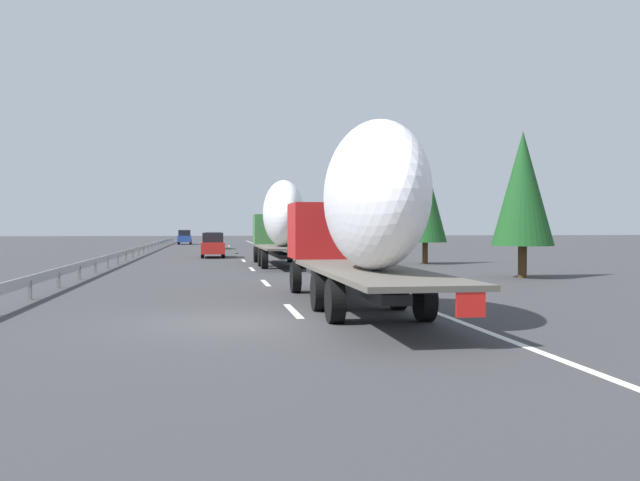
# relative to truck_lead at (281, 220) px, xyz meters

# --- Properties ---
(ground_plane) EXTENTS (260.00, 260.00, 0.00)m
(ground_plane) POSITION_rel_truck_lead_xyz_m (17.05, 3.60, -2.70)
(ground_plane) COLOR #38383A
(lane_stripe_0) EXTENTS (3.20, 0.20, 0.01)m
(lane_stripe_0) POSITION_rel_truck_lead_xyz_m (-20.95, 1.80, -2.70)
(lane_stripe_0) COLOR white
(lane_stripe_0) RESTS_ON ground_plane
(lane_stripe_1) EXTENTS (3.20, 0.20, 0.01)m
(lane_stripe_1) POSITION_rel_truck_lead_xyz_m (-11.51, 1.80, -2.70)
(lane_stripe_1) COLOR white
(lane_stripe_1) RESTS_ON ground_plane
(lane_stripe_2) EXTENTS (3.20, 0.20, 0.01)m
(lane_stripe_2) POSITION_rel_truck_lead_xyz_m (-2.13, 1.80, -2.70)
(lane_stripe_2) COLOR white
(lane_stripe_2) RESTS_ON ground_plane
(lane_stripe_3) EXTENTS (3.20, 0.20, 0.01)m
(lane_stripe_3) POSITION_rel_truck_lead_xyz_m (7.36, 1.80, -2.70)
(lane_stripe_3) COLOR white
(lane_stripe_3) RESTS_ON ground_plane
(lane_stripe_4) EXTENTS (3.20, 0.20, 0.01)m
(lane_stripe_4) POSITION_rel_truck_lead_xyz_m (20.11, 1.80, -2.70)
(lane_stripe_4) COLOR white
(lane_stripe_4) RESTS_ON ground_plane
(lane_stripe_5) EXTENTS (3.20, 0.20, 0.01)m
(lane_stripe_5) POSITION_rel_truck_lead_xyz_m (19.67, 1.80, -2.70)
(lane_stripe_5) COLOR white
(lane_stripe_5) RESTS_ON ground_plane
(lane_stripe_6) EXTENTS (3.20, 0.20, 0.01)m
(lane_stripe_6) POSITION_rel_truck_lead_xyz_m (44.40, 1.80, -2.70)
(lane_stripe_6) COLOR white
(lane_stripe_6) RESTS_ON ground_plane
(edge_line_right) EXTENTS (110.00, 0.20, 0.01)m
(edge_line_right) POSITION_rel_truck_lead_xyz_m (22.05, -1.90, -2.70)
(edge_line_right) COLOR white
(edge_line_right) RESTS_ON ground_plane
(truck_lead) EXTENTS (12.84, 2.55, 4.90)m
(truck_lead) POSITION_rel_truck_lead_xyz_m (0.00, 0.00, 0.00)
(truck_lead) COLOR #387038
(truck_lead) RESTS_ON ground_plane
(truck_trailing) EXTENTS (14.35, 2.55, 4.91)m
(truck_trailing) POSITION_rel_truck_lead_xyz_m (-21.36, 0.00, -0.01)
(truck_trailing) COLOR #B21919
(truck_trailing) RESTS_ON ground_plane
(car_yellow_coupe) EXTENTS (4.78, 1.89, 1.77)m
(car_yellow_coupe) POSITION_rel_truck_lead_xyz_m (33.60, 3.75, -1.79)
(car_yellow_coupe) COLOR gold
(car_yellow_coupe) RESTS_ON ground_plane
(car_red_compact) EXTENTS (4.69, 1.73, 1.87)m
(car_red_compact) POSITION_rel_truck_lead_xyz_m (12.66, 3.85, -1.76)
(car_red_compact) COLOR red
(car_red_compact) RESTS_ON ground_plane
(car_blue_sedan) EXTENTS (4.12, 1.77, 1.92)m
(car_blue_sedan) POSITION_rel_truck_lead_xyz_m (53.70, 7.45, -1.74)
(car_blue_sedan) COLOR #28479E
(car_blue_sedan) RESTS_ON ground_plane
(road_sign) EXTENTS (0.10, 0.90, 3.02)m
(road_sign) POSITION_rel_truck_lead_xyz_m (23.66, -3.10, -0.61)
(road_sign) COLOR gray
(road_sign) RESTS_ON ground_plane
(tree_0) EXTENTS (2.73, 2.73, 7.51)m
(tree_0) POSITION_rel_truck_lead_xyz_m (65.15, -7.64, 1.88)
(tree_0) COLOR #472D19
(tree_0) RESTS_ON ground_plane
(tree_1) EXTENTS (3.28, 3.28, 7.34)m
(tree_1) POSITION_rel_truck_lead_xyz_m (28.67, -8.02, 1.73)
(tree_1) COLOR #472D19
(tree_1) RESTS_ON ground_plane
(tree_2) EXTENTS (3.98, 3.98, 5.73)m
(tree_2) POSITION_rel_truck_lead_xyz_m (54.62, -6.29, 1.07)
(tree_2) COLOR #472D19
(tree_2) RESTS_ON ground_plane
(tree_3) EXTENTS (2.86, 2.86, 5.69)m
(tree_3) POSITION_rel_truck_lead_xyz_m (50.40, -9.36, 0.77)
(tree_3) COLOR #472D19
(tree_3) RESTS_ON ground_plane
(tree_4) EXTENTS (2.75, 2.75, 6.57)m
(tree_4) POSITION_rel_truck_lead_xyz_m (-10.53, -9.78, 1.29)
(tree_4) COLOR #472D19
(tree_4) RESTS_ON ground_plane
(tree_5) EXTENTS (2.67, 2.67, 6.46)m
(tree_5) POSITION_rel_truck_lead_xyz_m (1.52, -9.13, 1.19)
(tree_5) COLOR #472D19
(tree_5) RESTS_ON ground_plane
(guardrail_median) EXTENTS (94.00, 0.10, 0.76)m
(guardrail_median) POSITION_rel_truck_lead_xyz_m (20.05, 9.60, -2.12)
(guardrail_median) COLOR #9EA0A5
(guardrail_median) RESTS_ON ground_plane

